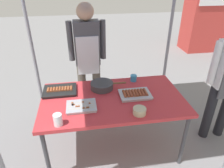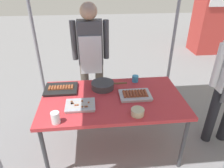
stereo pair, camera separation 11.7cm
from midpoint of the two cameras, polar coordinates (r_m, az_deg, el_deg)
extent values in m
plane|color=slate|center=(2.80, -1.08, -16.82)|extent=(18.00, 18.00, 0.00)
cube|color=#C63338|center=(2.33, -1.24, -4.27)|extent=(1.60, 0.90, 0.04)
cylinder|color=#3F3F44|center=(2.31, -19.20, -18.80)|extent=(0.04, 0.04, 0.71)
cylinder|color=#3F3F44|center=(2.47, 18.09, -14.83)|extent=(0.04, 0.04, 0.71)
cylinder|color=#3F3F44|center=(2.89, -17.09, -7.32)|extent=(0.04, 0.04, 0.71)
cylinder|color=#3F3F44|center=(3.02, 11.89, -4.85)|extent=(0.04, 0.04, 0.71)
cylinder|color=gray|center=(2.94, -22.63, 10.05)|extent=(0.04, 0.04, 2.31)
cylinder|color=gray|center=(3.10, 14.59, 12.26)|extent=(0.04, 0.04, 2.31)
cube|color=#ADADB2|center=(2.35, 5.04, -3.14)|extent=(0.34, 0.24, 0.02)
cube|color=#ADADB2|center=(2.34, 5.06, -2.81)|extent=(0.36, 0.25, 0.01)
cylinder|color=brown|center=(2.31, 2.11, -2.87)|extent=(0.03, 0.14, 0.03)
cylinder|color=brown|center=(2.32, 2.96, -2.79)|extent=(0.03, 0.14, 0.03)
cylinder|color=brown|center=(2.33, 3.81, -2.72)|extent=(0.03, 0.14, 0.03)
cylinder|color=brown|center=(2.33, 4.65, -2.64)|extent=(0.03, 0.14, 0.03)
cylinder|color=brown|center=(2.34, 5.48, -2.57)|extent=(0.03, 0.14, 0.03)
cylinder|color=brown|center=(2.35, 6.31, -2.50)|extent=(0.03, 0.14, 0.03)
cylinder|color=brown|center=(2.36, 7.14, -2.42)|extent=(0.03, 0.14, 0.03)
cylinder|color=brown|center=(2.37, 7.95, -2.35)|extent=(0.03, 0.14, 0.03)
cube|color=#ADADB2|center=(2.19, -10.05, -6.35)|extent=(0.30, 0.22, 0.02)
cube|color=#ADADB2|center=(2.18, -10.08, -6.01)|extent=(0.31, 0.23, 0.01)
cylinder|color=tan|center=(2.13, -10.09, -6.75)|extent=(0.27, 0.01, 0.01)
cube|color=#9E512D|center=(2.13, -8.19, -6.61)|extent=(0.02, 0.02, 0.02)
cube|color=#9E512D|center=(2.13, -8.59, -6.64)|extent=(0.02, 0.02, 0.02)
cube|color=#9E512D|center=(2.13, -9.49, -6.71)|extent=(0.02, 0.02, 0.02)
cylinder|color=tan|center=(2.16, -10.09, -6.19)|extent=(0.27, 0.01, 0.01)
cube|color=#9E512D|center=(2.16, -10.78, -6.24)|extent=(0.02, 0.02, 0.02)
cube|color=#9E512D|center=(2.16, -11.42, -6.29)|extent=(0.02, 0.02, 0.02)
cylinder|color=tan|center=(2.19, -10.09, -5.65)|extent=(0.27, 0.01, 0.01)
cube|color=#9E512D|center=(2.19, -12.40, -5.81)|extent=(0.02, 0.02, 0.02)
cube|color=#9E512D|center=(2.19, -7.79, -5.48)|extent=(0.02, 0.02, 0.02)
cube|color=#9E512D|center=(2.19, -12.46, -5.82)|extent=(0.02, 0.02, 0.02)
cube|color=#9E512D|center=(2.19, -12.14, -5.80)|extent=(0.02, 0.02, 0.02)
cylinder|color=tan|center=(2.22, -10.10, -5.12)|extent=(0.27, 0.01, 0.01)
cube|color=#9E512D|center=(2.22, -12.49, -5.29)|extent=(0.02, 0.02, 0.02)
cube|color=#9E512D|center=(2.22, -9.63, -5.09)|extent=(0.02, 0.02, 0.02)
cube|color=black|center=(2.51, -15.59, -1.94)|extent=(0.37, 0.28, 0.02)
cube|color=black|center=(2.50, -15.64, -1.62)|extent=(0.39, 0.29, 0.01)
cylinder|color=#9E512D|center=(2.52, -18.65, -1.66)|extent=(0.03, 0.09, 0.03)
cylinder|color=#9E512D|center=(2.51, -17.91, -1.61)|extent=(0.03, 0.09, 0.03)
cylinder|color=#9E512D|center=(2.51, -17.16, -1.56)|extent=(0.03, 0.09, 0.03)
cylinder|color=#9E512D|center=(2.50, -16.41, -1.50)|extent=(0.03, 0.09, 0.03)
cylinder|color=#9E512D|center=(2.50, -15.66, -1.45)|extent=(0.03, 0.09, 0.03)
cylinder|color=#9E512D|center=(2.49, -14.91, -1.39)|extent=(0.03, 0.09, 0.03)
cylinder|color=#9E512D|center=(2.49, -14.15, -1.33)|extent=(0.03, 0.09, 0.03)
cylinder|color=#9E512D|center=(2.49, -13.40, -1.28)|extent=(0.03, 0.09, 0.03)
cylinder|color=#9E512D|center=(2.48, -12.64, -1.22)|extent=(0.03, 0.09, 0.03)
cylinder|color=#38383A|center=(2.48, -4.20, -0.45)|extent=(0.27, 0.27, 0.08)
cylinder|color=brown|center=(2.50, 0.75, 0.25)|extent=(0.16, 0.02, 0.02)
cylinder|color=#386B33|center=(2.47, -4.22, 0.14)|extent=(0.25, 0.25, 0.01)
cylinder|color=#BFB28C|center=(2.07, 6.07, -7.53)|extent=(0.13, 0.13, 0.07)
cylinder|color=white|center=(1.99, -16.53, -9.58)|extent=(0.08, 0.08, 0.12)
cylinder|color=#338CBF|center=(2.65, 4.78, 1.64)|extent=(0.08, 0.08, 0.08)
cylinder|color=#595147|center=(3.17, -9.26, -1.33)|extent=(0.12, 0.12, 0.84)
cylinder|color=#595147|center=(3.17, -5.29, -1.03)|extent=(0.12, 0.12, 0.84)
cube|color=#4C4C51|center=(2.88, -8.18, 11.29)|extent=(0.34, 0.20, 0.60)
cube|color=white|center=(2.82, -7.90, 7.73)|extent=(0.30, 0.02, 0.54)
cylinder|color=#4C4C51|center=(2.87, -12.70, 11.48)|extent=(0.08, 0.08, 0.54)
cylinder|color=#4C4C51|center=(2.88, -3.75, 12.15)|extent=(0.08, 0.08, 0.54)
sphere|color=tan|center=(2.78, -8.81, 19.40)|extent=(0.23, 0.23, 0.23)
cylinder|color=black|center=(2.95, 24.46, -7.18)|extent=(0.12, 0.12, 0.79)
cylinder|color=white|center=(2.56, 25.57, 5.27)|extent=(0.08, 0.08, 0.50)
cube|color=#BF3833|center=(6.31, 24.16, 16.60)|extent=(1.05, 0.68, 1.78)
camera|label=1|loc=(0.06, -91.46, -0.82)|focal=32.77mm
camera|label=2|loc=(0.06, 88.54, 0.82)|focal=32.77mm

